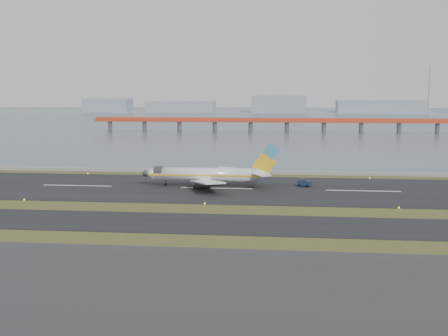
# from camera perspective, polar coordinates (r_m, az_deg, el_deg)

# --- Properties ---
(ground) EXTENTS (1000.00, 1000.00, 0.00)m
(ground) POSITION_cam_1_polar(r_m,az_deg,el_deg) (126.61, -2.44, -4.39)
(ground) COLOR #354719
(ground) RESTS_ON ground
(apron_strip) EXTENTS (1000.00, 50.00, 0.10)m
(apron_strip) POSITION_cam_1_polar(r_m,az_deg,el_deg) (74.78, -8.95, -13.13)
(apron_strip) COLOR #2C2C2F
(apron_strip) RESTS_ON ground
(taxiway_strip) EXTENTS (1000.00, 18.00, 0.10)m
(taxiway_strip) POSITION_cam_1_polar(r_m,az_deg,el_deg) (115.04, -3.35, -5.61)
(taxiway_strip) COLOR black
(taxiway_strip) RESTS_ON ground
(runway_strip) EXTENTS (1000.00, 45.00, 0.10)m
(runway_strip) POSITION_cam_1_polar(r_m,az_deg,el_deg) (155.79, -0.79, -2.08)
(runway_strip) COLOR black
(runway_strip) RESTS_ON ground
(seawall) EXTENTS (1000.00, 2.50, 1.00)m
(seawall) POSITION_cam_1_polar(r_m,az_deg,el_deg) (185.17, 0.34, -0.37)
(seawall) COLOR gray
(seawall) RESTS_ON ground
(bay_water) EXTENTS (1400.00, 800.00, 1.30)m
(bay_water) POSITION_cam_1_polar(r_m,az_deg,el_deg) (583.28, 4.38, 5.08)
(bay_water) COLOR #445261
(bay_water) RESTS_ON ground
(red_pier) EXTENTS (260.00, 5.00, 10.20)m
(red_pier) POSITION_cam_1_polar(r_m,az_deg,el_deg) (372.87, 6.42, 4.71)
(red_pier) COLOR #C74022
(red_pier) RESTS_ON ground
(far_shoreline) EXTENTS (1400.00, 80.00, 60.50)m
(far_shoreline) POSITION_cam_1_polar(r_m,az_deg,el_deg) (742.67, 5.85, 6.10)
(far_shoreline) COLOR #8D9AA6
(far_shoreline) RESTS_ON ground
(airliner) EXTENTS (38.52, 32.89, 12.80)m
(airliner) POSITION_cam_1_polar(r_m,az_deg,el_deg) (158.06, -1.53, -0.69)
(airliner) COLOR white
(airliner) RESTS_ON ground
(pushback_tug) EXTENTS (4.03, 3.09, 2.28)m
(pushback_tug) POSITION_cam_1_polar(r_m,az_deg,el_deg) (160.03, 8.14, -1.51)
(pushback_tug) COLOR #16273E
(pushback_tug) RESTS_ON ground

